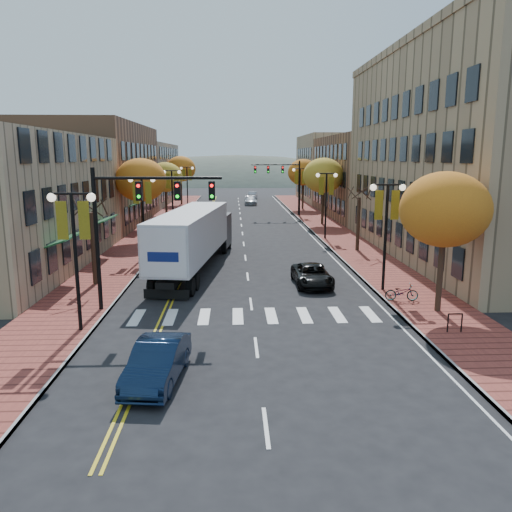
{
  "coord_description": "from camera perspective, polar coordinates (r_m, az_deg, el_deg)",
  "views": [
    {
      "loc": [
        -0.86,
        -20.81,
        7.5
      ],
      "look_at": [
        0.33,
        5.65,
        2.2
      ],
      "focal_mm": 35.0,
      "sensor_mm": 36.0,
      "label": 1
    }
  ],
  "objects": [
    {
      "name": "tree_right_c",
      "position": [
        55.72,
        7.71,
        9.1
      ],
      "size": [
        4.48,
        4.48,
        7.21
      ],
      "color": "#382619",
      "rests_on": "sidewalk_right"
    },
    {
      "name": "building_right_far",
      "position": [
        87.01,
        10.43,
        9.81
      ],
      "size": [
        15.0,
        20.0,
        11.0
      ],
      "primitive_type": "cube",
      "color": "#9E8966",
      "rests_on": "ground"
    },
    {
      "name": "car_far_white",
      "position": [
        70.17,
        -4.23,
        5.67
      ],
      "size": [
        2.0,
        3.92,
        1.28
      ],
      "primitive_type": "imported",
      "rotation": [
        0.0,
        0.0,
        0.14
      ],
      "color": "silver",
      "rests_on": "ground"
    },
    {
      "name": "tree_right_d",
      "position": [
        71.52,
        5.41,
        9.49
      ],
      "size": [
        4.35,
        4.35,
        7.0
      ],
      "color": "#382619",
      "rests_on": "sidewalk_right"
    },
    {
      "name": "lamp_right_b",
      "position": [
        45.69,
        8.03,
        7.18
      ],
      "size": [
        1.96,
        0.36,
        6.05
      ],
      "color": "black",
      "rests_on": "ground"
    },
    {
      "name": "lamp_left_a",
      "position": [
        22.07,
        -20.08,
        2.28
      ],
      "size": [
        1.96,
        0.36,
        6.05
      ],
      "color": "black",
      "rests_on": "ground"
    },
    {
      "name": "building_right_near",
      "position": [
        41.59,
        25.59,
        10.23
      ],
      "size": [
        15.0,
        28.0,
        15.0
      ],
      "primitive_type": "cube",
      "color": "#997F5B",
      "rests_on": "ground"
    },
    {
      "name": "tree_right_b",
      "position": [
        40.38,
        11.59,
        3.61
      ],
      "size": [
        0.28,
        0.28,
        4.2
      ],
      "color": "#382619",
      "rests_on": "sidewalk_right"
    },
    {
      "name": "sidewalk_left",
      "position": [
        54.43,
        -11.18,
        3.26
      ],
      "size": [
        4.0,
        85.0,
        0.15
      ],
      "primitive_type": "cube",
      "color": "brown",
      "rests_on": "ground"
    },
    {
      "name": "tree_right_a",
      "position": [
        24.97,
        20.77,
        4.97
      ],
      "size": [
        4.16,
        4.16,
        6.69
      ],
      "color": "#382619",
      "rests_on": "sidewalk_right"
    },
    {
      "name": "lamp_right_a",
      "position": [
        28.26,
        14.68,
        4.44
      ],
      "size": [
        1.96,
        0.36,
        6.05
      ],
      "color": "black",
      "rests_on": "ground"
    },
    {
      "name": "ground",
      "position": [
        22.13,
        -0.21,
        -8.49
      ],
      "size": [
        200.0,
        200.0,
        0.0
      ],
      "primitive_type": "plane",
      "color": "black",
      "rests_on": "ground"
    },
    {
      "name": "building_left_far",
      "position": [
        83.43,
        -13.92,
        9.1
      ],
      "size": [
        12.0,
        26.0,
        9.5
      ],
      "primitive_type": "cube",
      "color": "#9E8966",
      "rests_on": "ground"
    },
    {
      "name": "lamp_left_b",
      "position": [
        37.54,
        -12.84,
        6.14
      ],
      "size": [
        1.96,
        0.36,
        6.05
      ],
      "color": "black",
      "rests_on": "ground"
    },
    {
      "name": "lamp_right_c",
      "position": [
        63.44,
        5.04,
        8.37
      ],
      "size": [
        1.96,
        0.36,
        6.05
      ],
      "color": "black",
      "rests_on": "ground"
    },
    {
      "name": "traffic_mast_far",
      "position": [
        63.17,
        3.21,
        8.96
      ],
      "size": [
        6.1,
        0.34,
        7.0
      ],
      "color": "black",
      "rests_on": "ground"
    },
    {
      "name": "lamp_left_d",
      "position": [
        73.18,
        -7.88,
        8.7
      ],
      "size": [
        1.96,
        0.36,
        6.05
      ],
      "color": "black",
      "rests_on": "ground"
    },
    {
      "name": "tree_left_d",
      "position": [
        79.25,
        -8.61,
        9.82
      ],
      "size": [
        4.61,
        4.61,
        7.42
      ],
      "color": "#382619",
      "rests_on": "sidewalk_left"
    },
    {
      "name": "bicycle",
      "position": [
        26.94,
        16.3,
        -4.0
      ],
      "size": [
        1.74,
        0.74,
        0.89
      ],
      "primitive_type": "imported",
      "rotation": [
        0.0,
        0.0,
        1.48
      ],
      "color": "gray",
      "rests_on": "sidewalk_right"
    },
    {
      "name": "tree_left_a",
      "position": [
        30.39,
        -18.08,
        0.81
      ],
      "size": [
        0.28,
        0.28,
        4.2
      ],
      "color": "#382619",
      "rests_on": "sidewalk_left"
    },
    {
      "name": "traffic_mast_near",
      "position": [
        24.38,
        -13.54,
        4.94
      ],
      "size": [
        6.1,
        0.35,
        7.0
      ],
      "color": "black",
      "rests_on": "ground"
    },
    {
      "name": "lamp_left_c",
      "position": [
        55.3,
        -9.57,
        7.83
      ],
      "size": [
        1.96,
        0.36,
        6.05
      ],
      "color": "black",
      "rests_on": "ground"
    },
    {
      "name": "semi_truck",
      "position": [
        33.61,
        -6.92,
        2.47
      ],
      "size": [
        4.76,
        16.5,
        4.07
      ],
      "rotation": [
        0.0,
        0.0,
        -0.13
      ],
      "color": "black",
      "rests_on": "ground"
    },
    {
      "name": "car_far_silver",
      "position": [
        79.14,
        -0.63,
        6.37
      ],
      "size": [
        1.97,
        4.72,
        1.36
      ],
      "primitive_type": "imported",
      "rotation": [
        0.0,
        0.0,
        -0.01
      ],
      "color": "#A7A8AE",
      "rests_on": "ground"
    },
    {
      "name": "black_suv",
      "position": [
        29.63,
        6.42,
        -2.18
      ],
      "size": [
        2.14,
        4.51,
        1.24
      ],
      "primitive_type": "imported",
      "rotation": [
        0.0,
        0.0,
        0.02
      ],
      "color": "black",
      "rests_on": "ground"
    },
    {
      "name": "sidewalk_right",
      "position": [
        54.72,
        7.83,
        3.41
      ],
      "size": [
        4.0,
        85.0,
        0.15
      ],
      "primitive_type": "cube",
      "color": "brown",
      "rests_on": "ground"
    },
    {
      "name": "building_left_mid",
      "position": [
        59.09,
        -18.66,
        8.79
      ],
      "size": [
        12.0,
        24.0,
        11.0
      ],
      "primitive_type": "cube",
      "color": "brown",
      "rests_on": "ground"
    },
    {
      "name": "tree_left_b",
      "position": [
        45.59,
        -13.01,
        8.45
      ],
      "size": [
        4.48,
        4.48,
        7.21
      ],
      "color": "#382619",
      "rests_on": "sidewalk_left"
    },
    {
      "name": "building_right_mid",
      "position": [
        65.77,
        14.71,
        8.77
      ],
      "size": [
        15.0,
        24.0,
        10.0
      ],
      "primitive_type": "cube",
      "color": "brown",
      "rests_on": "ground"
    },
    {
      "name": "tree_left_c",
      "position": [
        61.4,
        -10.33,
        8.85
      ],
      "size": [
        4.16,
        4.16,
        6.69
      ],
      "color": "#382619",
      "rests_on": "sidewalk_left"
    },
    {
      "name": "navy_sedan",
      "position": [
        17.49,
        -11.2,
        -11.78
      ],
      "size": [
        1.96,
        4.39,
        1.4
      ],
      "primitive_type": "imported",
      "rotation": [
        0.0,
        0.0,
        -0.11
      ],
      "color": "black",
      "rests_on": "ground"
    },
    {
      "name": "car_far_oncoming",
      "position": [
        89.96,
        -0.37,
        6.96
      ],
      "size": [
        1.87,
        4.23,
        1.35
      ],
      "primitive_type": "imported",
      "rotation": [
        0.0,
        0.0,
        3.03
      ],
      "color": "#AFAEB6",
      "rests_on": "ground"
    }
  ]
}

